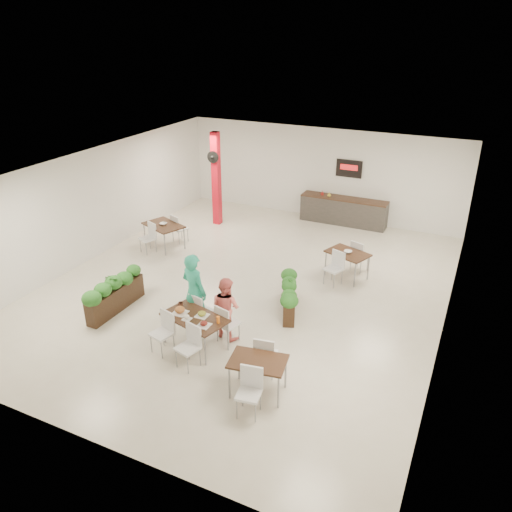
{
  "coord_description": "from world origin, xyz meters",
  "views": [
    {
      "loc": [
        5.24,
        -10.52,
        6.41
      ],
      "look_at": [
        0.4,
        -0.24,
        1.1
      ],
      "focal_mm": 35.0,
      "sensor_mm": 36.0,
      "label": 1
    }
  ],
  "objects_px": {
    "planter_right": "(289,293)",
    "side_table_b": "(347,257)",
    "diner_woman": "(226,308)",
    "planter_left": "(115,292)",
    "main_table": "(194,321)",
    "red_column": "(216,178)",
    "service_counter": "(343,210)",
    "side_table_a": "(164,228)",
    "side_table_c": "(258,367)",
    "diner_man": "(194,292)"
  },
  "relations": [
    {
      "from": "red_column",
      "to": "side_table_a",
      "type": "bearing_deg",
      "value": -101.41
    },
    {
      "from": "planter_right",
      "to": "diner_woman",
      "type": "bearing_deg",
      "value": -117.96
    },
    {
      "from": "planter_right",
      "to": "side_table_b",
      "type": "bearing_deg",
      "value": 71.17
    },
    {
      "from": "side_table_a",
      "to": "side_table_c",
      "type": "bearing_deg",
      "value": -20.11
    },
    {
      "from": "red_column",
      "to": "side_table_b",
      "type": "distance_m",
      "value": 5.74
    },
    {
      "from": "side_table_c",
      "to": "red_column",
      "type": "bearing_deg",
      "value": 114.82
    },
    {
      "from": "planter_left",
      "to": "side_table_c",
      "type": "height_order",
      "value": "planter_left"
    },
    {
      "from": "red_column",
      "to": "diner_woman",
      "type": "xyz_separation_m",
      "value": [
        3.6,
        -6.03,
        -0.92
      ]
    },
    {
      "from": "service_counter",
      "to": "diner_man",
      "type": "bearing_deg",
      "value": -98.64
    },
    {
      "from": "diner_man",
      "to": "side_table_b",
      "type": "xyz_separation_m",
      "value": [
        2.45,
        3.94,
        -0.31
      ]
    },
    {
      "from": "service_counter",
      "to": "diner_woman",
      "type": "bearing_deg",
      "value": -92.89
    },
    {
      "from": "main_table",
      "to": "side_table_c",
      "type": "height_order",
      "value": "same"
    },
    {
      "from": "side_table_a",
      "to": "side_table_c",
      "type": "height_order",
      "value": "same"
    },
    {
      "from": "side_table_b",
      "to": "planter_right",
      "type": "bearing_deg",
      "value": -88.05
    },
    {
      "from": "red_column",
      "to": "planter_right",
      "type": "height_order",
      "value": "red_column"
    },
    {
      "from": "side_table_a",
      "to": "side_table_c",
      "type": "relative_size",
      "value": 1.0
    },
    {
      "from": "main_table",
      "to": "planter_right",
      "type": "bearing_deg",
      "value": 60.79
    },
    {
      "from": "main_table",
      "to": "planter_right",
      "type": "xyz_separation_m",
      "value": [
        1.27,
        2.27,
        -0.16
      ]
    },
    {
      "from": "diner_man",
      "to": "diner_woman",
      "type": "height_order",
      "value": "diner_man"
    },
    {
      "from": "red_column",
      "to": "side_table_c",
      "type": "relative_size",
      "value": 1.92
    },
    {
      "from": "diner_woman",
      "to": "side_table_c",
      "type": "height_order",
      "value": "diner_woman"
    },
    {
      "from": "side_table_c",
      "to": "service_counter",
      "type": "bearing_deg",
      "value": 87.22
    },
    {
      "from": "diner_woman",
      "to": "side_table_c",
      "type": "bearing_deg",
      "value": 149.99
    },
    {
      "from": "planter_right",
      "to": "side_table_c",
      "type": "xyz_separation_m",
      "value": [
        0.6,
        -3.07,
        0.14
      ]
    },
    {
      "from": "service_counter",
      "to": "planter_left",
      "type": "distance_m",
      "value": 8.74
    },
    {
      "from": "red_column",
      "to": "main_table",
      "type": "xyz_separation_m",
      "value": [
        3.19,
        -6.68,
        -1.01
      ]
    },
    {
      "from": "diner_woman",
      "to": "planter_left",
      "type": "distance_m",
      "value": 2.99
    },
    {
      "from": "diner_woman",
      "to": "planter_left",
      "type": "xyz_separation_m",
      "value": [
        -2.97,
        -0.17,
        -0.22
      ]
    },
    {
      "from": "main_table",
      "to": "planter_right",
      "type": "height_order",
      "value": "main_table"
    },
    {
      "from": "side_table_b",
      "to": "side_table_c",
      "type": "xyz_separation_m",
      "value": [
        -0.19,
        -5.39,
        -0.01
      ]
    },
    {
      "from": "service_counter",
      "to": "side_table_a",
      "type": "relative_size",
      "value": 1.81
    },
    {
      "from": "diner_woman",
      "to": "planter_right",
      "type": "height_order",
      "value": "diner_woman"
    },
    {
      "from": "service_counter",
      "to": "diner_woman",
      "type": "relative_size",
      "value": 2.06
    },
    {
      "from": "service_counter",
      "to": "side_table_a",
      "type": "distance_m",
      "value": 6.27
    },
    {
      "from": "diner_woman",
      "to": "planter_left",
      "type": "relative_size",
      "value": 0.76
    },
    {
      "from": "red_column",
      "to": "planter_right",
      "type": "bearing_deg",
      "value": -44.66
    },
    {
      "from": "main_table",
      "to": "planter_right",
      "type": "relative_size",
      "value": 1.17
    },
    {
      "from": "main_table",
      "to": "diner_man",
      "type": "height_order",
      "value": "diner_man"
    },
    {
      "from": "side_table_a",
      "to": "planter_left",
      "type": "bearing_deg",
      "value": -51.31
    },
    {
      "from": "service_counter",
      "to": "side_table_c",
      "type": "distance_m",
      "value": 9.4
    },
    {
      "from": "service_counter",
      "to": "main_table",
      "type": "xyz_separation_m",
      "value": [
        -0.81,
        -8.54,
        0.14
      ]
    },
    {
      "from": "red_column",
      "to": "planter_left",
      "type": "relative_size",
      "value": 1.67
    },
    {
      "from": "red_column",
      "to": "planter_right",
      "type": "relative_size",
      "value": 1.99
    },
    {
      "from": "planter_left",
      "to": "planter_right",
      "type": "distance_m",
      "value": 4.23
    },
    {
      "from": "planter_left",
      "to": "side_table_b",
      "type": "bearing_deg",
      "value": 41.63
    },
    {
      "from": "main_table",
      "to": "side_table_c",
      "type": "relative_size",
      "value": 1.13
    },
    {
      "from": "service_counter",
      "to": "planter_right",
      "type": "relative_size",
      "value": 1.87
    },
    {
      "from": "side_table_a",
      "to": "side_table_c",
      "type": "xyz_separation_m",
      "value": [
        5.57,
        -4.98,
        -0.02
      ]
    },
    {
      "from": "red_column",
      "to": "side_table_a",
      "type": "height_order",
      "value": "red_column"
    },
    {
      "from": "red_column",
      "to": "diner_woman",
      "type": "distance_m",
      "value": 7.08
    }
  ]
}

